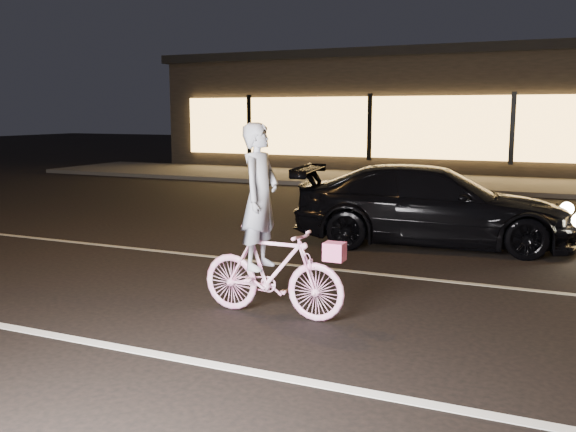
% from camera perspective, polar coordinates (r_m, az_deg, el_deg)
% --- Properties ---
extents(ground, '(90.00, 90.00, 0.00)m').
position_cam_1_polar(ground, '(6.48, 6.81, -9.58)').
color(ground, black).
rests_on(ground, ground).
extents(lane_stripe_near, '(60.00, 0.12, 0.01)m').
position_cam_1_polar(lane_stripe_near, '(5.16, 1.66, -14.52)').
color(lane_stripe_near, silver).
rests_on(lane_stripe_near, ground).
extents(lane_stripe_far, '(60.00, 0.10, 0.01)m').
position_cam_1_polar(lane_stripe_far, '(8.33, 10.95, -5.39)').
color(lane_stripe_far, gray).
rests_on(lane_stripe_far, ground).
extents(sidewalk, '(30.00, 4.00, 0.12)m').
position_cam_1_polar(sidewalk, '(19.06, 18.60, 2.63)').
color(sidewalk, '#383533').
rests_on(sidewalk, ground).
extents(storefront, '(25.40, 8.42, 4.20)m').
position_cam_1_polar(storefront, '(24.90, 20.24, 8.79)').
color(storefront, black).
rests_on(storefront, ground).
extents(cyclist, '(1.57, 0.54, 1.98)m').
position_cam_1_polar(cyclist, '(6.55, -1.71, -2.93)').
color(cyclist, '#FF51B8').
rests_on(cyclist, ground).
extents(sedan, '(4.54, 2.41, 1.25)m').
position_cam_1_polar(sedan, '(10.36, 12.71, 0.91)').
color(sedan, black).
rests_on(sedan, ground).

